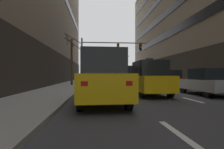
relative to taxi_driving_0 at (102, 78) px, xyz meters
The scene contains 31 objects.
ground_plane 5.06m from the taxi_driving_0, 52.81° to the left, with size 120.00×120.00×0.00m, color #38383D.
sidewalk_left 5.17m from the taxi_driving_0, 129.02° to the left, with size 3.33×80.00×0.14m, color gray.
lane_stripe_l1_s2 4.47m from the taxi_driving_0, 69.96° to the right, with size 0.16×2.00×0.01m, color silver.
lane_stripe_l1_s3 2.07m from the taxi_driving_0, 32.22° to the left, with size 0.16×2.00×0.01m, color silver.
lane_stripe_l1_s4 6.22m from the taxi_driving_0, 75.97° to the left, with size 0.16×2.00×0.01m, color silver.
lane_stripe_l1_s5 11.09m from the taxi_driving_0, 82.28° to the left, with size 0.16×2.00×0.01m, color silver.
lane_stripe_l1_s6 16.04m from the taxi_driving_0, 84.68° to the left, with size 0.16×2.00×0.01m, color silver.
lane_stripe_l1_s7 21.02m from the taxi_driving_0, 85.95° to the left, with size 0.16×2.00×0.01m, color silver.
lane_stripe_l1_s8 26.00m from the taxi_driving_0, 86.73° to the left, with size 0.16×2.00×0.01m, color silver.
lane_stripe_l1_s9 30.99m from the taxi_driving_0, 87.26° to the left, with size 0.16×2.00×0.01m, color silver.
lane_stripe_l1_s10 35.98m from the taxi_driving_0, 87.64° to the left, with size 0.16×2.00×0.01m, color silver.
lane_stripe_l2_s3 4.72m from the taxi_driving_0, 11.76° to the left, with size 0.16×2.00×0.01m, color silver.
lane_stripe_l2_s4 7.52m from the taxi_driving_0, 52.90° to the left, with size 0.16×2.00×0.01m, color silver.
lane_stripe_l2_s5 11.87m from the taxi_driving_0, 67.68° to the left, with size 0.16×2.00×0.01m, color silver.
lane_stripe_l2_s6 16.59m from the taxi_driving_0, 74.27° to the left, with size 0.16×2.00×0.01m, color silver.
lane_stripe_l2_s7 21.44m from the taxi_driving_0, 77.90° to the left, with size 0.16×2.00×0.01m, color silver.
lane_stripe_l2_s8 26.34m from the taxi_driving_0, 80.18° to the left, with size 0.16×2.00×0.01m, color silver.
lane_stripe_l2_s9 31.28m from the taxi_driving_0, 81.74° to the left, with size 0.16×2.00×0.01m, color silver.
lane_stripe_l2_s10 36.23m from the taxi_driving_0, 82.88° to the left, with size 0.16×2.00×0.01m, color silver.
taxi_driving_0 is the anchor object (origin of this frame).
car_driving_1 21.79m from the taxi_driving_0, 89.73° to the left, with size 1.93×4.41×1.64m.
car_driving_2 14.74m from the taxi_driving_0, 78.40° to the left, with size 1.96×4.42×2.11m.
car_driving_3 14.43m from the taxi_driving_0, 90.65° to the left, with size 1.88×4.43×2.14m.
taxi_driving_4 4.25m from the taxi_driving_0, 46.32° to the left, with size 1.82×4.26×2.23m.
taxi_driving_5 24.43m from the taxi_driving_0, 83.23° to the left, with size 1.93×4.29×2.22m.
car_driving_6 9.45m from the taxi_driving_0, 71.38° to the left, with size 1.90×4.22×2.01m.
car_parked_1 7.08m from the taxi_driving_0, 24.34° to the left, with size 1.85×4.33×1.62m.
car_parked_2 11.02m from the taxi_driving_0, 54.21° to the left, with size 1.93×4.46×1.66m.
traffic_signal_0 15.49m from the taxi_driving_0, 86.05° to the left, with size 8.18×0.35×5.58m.
traffic_signal_1 33.65m from the taxi_driving_0, 87.54° to the left, with size 9.22×0.35×5.71m.
street_tree_0 13.18m from the taxi_driving_0, 102.63° to the left, with size 1.94×1.68×5.40m.
Camera 1 is at (-3.26, -11.86, 1.26)m, focal length 30.12 mm.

